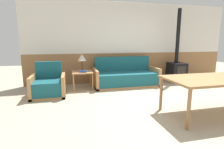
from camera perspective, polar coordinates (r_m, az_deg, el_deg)
name	(u,v)px	position (r m, az deg, el deg)	size (l,w,h in m)	color
ground_plane	(172,106)	(4.11, 19.12, -9.80)	(16.00, 16.00, 0.00)	#B2A58C
wall_back	(132,43)	(6.23, 6.66, 10.19)	(7.20, 0.06, 2.70)	#996B42
couch	(126,77)	(5.61, 4.45, -0.96)	(2.03, 0.88, 0.91)	#B27F4C
armchair	(49,86)	(4.83, -20.02, -3.60)	(0.84, 0.79, 0.87)	#B27F4C
side_table	(82,74)	(5.28, -9.66, 0.16)	(0.60, 0.60, 0.52)	#B27F4C
table_lamp	(82,58)	(5.32, -9.83, 5.38)	(0.26, 0.26, 0.51)	black
book_stack	(83,71)	(5.15, -9.49, 1.03)	(0.24, 0.20, 0.05)	#234799
dining_table	(216,81)	(3.86, 30.72, -1.81)	(1.89, 0.99, 0.72)	#9E7042
wood_stove	(177,66)	(6.44, 20.38, 2.54)	(0.53, 0.54, 2.47)	black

